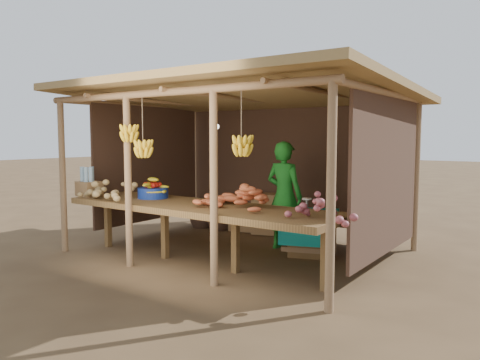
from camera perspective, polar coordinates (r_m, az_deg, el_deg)
The scene contains 13 objects.
ground at distance 6.99m, azimuth 0.00°, elevation -8.60°, with size 60.00×60.00×0.00m, color brown.
stall_structure at distance 6.77m, azimuth 0.10°, elevation 7.29°, with size 4.70×3.50×2.43m.
counter at distance 6.11m, azimuth -5.15°, elevation -3.58°, with size 3.90×1.05×0.80m.
potato_heap at distance 6.81m, azimuth -15.35°, elevation -0.76°, with size 0.95×0.57×0.36m, color #987F4E, non-canonical shape.
sweet_potato_heap at distance 5.76m, azimuth -0.03°, elevation -1.67°, with size 1.01×0.61×0.36m, color #C55C32, non-canonical shape.
onion_heap at distance 4.95m, azimuth 10.44°, elevation -2.91°, with size 0.81×0.49×0.36m, color #A24F55, non-canonical shape.
banana_pile at distance 6.80m, azimuth -11.22°, elevation -0.75°, with size 0.60×0.36×0.35m, color yellow, non-canonical shape.
tomato_basin at distance 6.83m, azimuth -10.57°, elevation -1.39°, with size 0.43×0.43×0.23m.
bottle_box at distance 7.29m, azimuth -17.91°, elevation -0.57°, with size 0.37×0.31×0.44m.
vendor at distance 6.97m, azimuth 5.41°, elevation -1.92°, with size 0.59×0.39×1.61m, color #1A7720.
tarp_crate at distance 6.76m, azimuth 8.82°, elevation -6.19°, with size 0.85×0.79×0.83m.
carton_stack at distance 8.16m, azimuth 2.18°, elevation -4.41°, with size 0.99×0.46×0.69m.
burlap_sacks at distance 8.61m, azimuth -3.63°, elevation -4.16°, with size 0.87×0.45×0.61m.
Camera 1 is at (3.91, -5.55, 1.67)m, focal length 35.00 mm.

